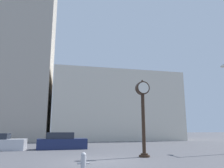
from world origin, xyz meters
The scene contains 6 objects.
ground_plane centered at (0.00, 0.00, 0.00)m, with size 200.00×200.00×0.00m, color #515156.
building_tall_tower centered at (-9.14, 24.00, 20.46)m, with size 10.44×12.00×40.91m.
building_storefront_row centered at (6.50, 24.00, 5.23)m, with size 19.69×12.00×10.47m.
street_clock centered at (2.95, 1.19, 3.02)m, with size 0.86×0.66×4.83m.
car_navy centered at (-1.95, 7.94, 0.60)m, with size 4.18×1.86×1.41m.
fire_hydrant_near centered at (-1.17, -2.77, 0.38)m, with size 0.49×0.21×0.75m.
Camera 1 is at (-2.12, -11.92, 1.66)m, focal length 35.00 mm.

